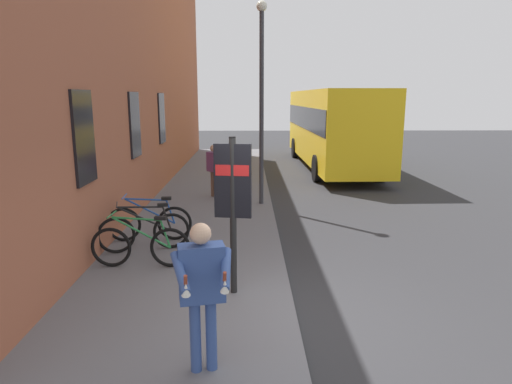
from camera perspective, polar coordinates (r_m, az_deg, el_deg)
ground at (r=12.20m, az=6.88°, el=-2.63°), size 60.00×60.00×0.00m
sidewalk_pavement at (r=14.06m, az=-5.41°, el=-0.37°), size 24.00×3.50×0.12m
station_facade at (r=15.05m, az=-13.56°, el=16.08°), size 22.00×0.65×8.43m
bicycle_by_door at (r=8.15m, az=-14.51°, el=-6.70°), size 0.48×1.77×0.97m
bicycle_mid_rack at (r=8.98m, az=-14.07°, el=-4.93°), size 0.62×1.72×0.97m
bicycle_far_end at (r=9.58m, az=-13.46°, el=-3.82°), size 0.48×1.77×0.97m
transit_info_sign at (r=6.57m, az=-2.98°, el=0.11°), size 0.16×0.56×2.40m
city_bus at (r=19.92m, az=9.71°, el=8.58°), size 10.54×2.79×3.35m
pedestrian_crossing_street at (r=13.38m, az=-5.41°, el=3.43°), size 0.48×0.47×1.57m
tourist_with_hotdogs at (r=4.83m, az=-6.91°, el=-11.42°), size 0.65×0.64×1.69m
street_lamp at (r=12.29m, az=0.72°, el=13.15°), size 0.28×0.28×5.41m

